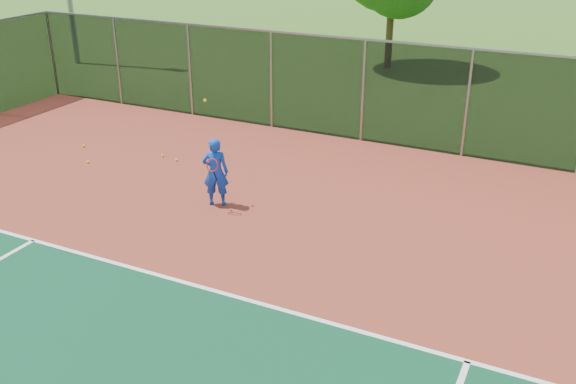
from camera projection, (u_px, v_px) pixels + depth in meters
name	position (u px, v px, depth m)	size (l,w,h in m)	color
court_apron	(322.00, 364.00, 9.83)	(30.00, 20.00, 0.02)	maroon
fence_back	(467.00, 102.00, 17.42)	(30.00, 0.06, 3.03)	black
tennis_player	(216.00, 172.00, 14.75)	(0.70, 0.71, 2.50)	#133CBB
practice_ball_0	(163.00, 156.00, 17.94)	(0.07, 0.07, 0.07)	yellow
practice_ball_1	(88.00, 162.00, 17.50)	(0.07, 0.07, 0.07)	yellow
practice_ball_3	(177.00, 160.00, 17.64)	(0.07, 0.07, 0.07)	yellow
practice_ball_4	(84.00, 146.00, 18.67)	(0.07, 0.07, 0.07)	yellow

